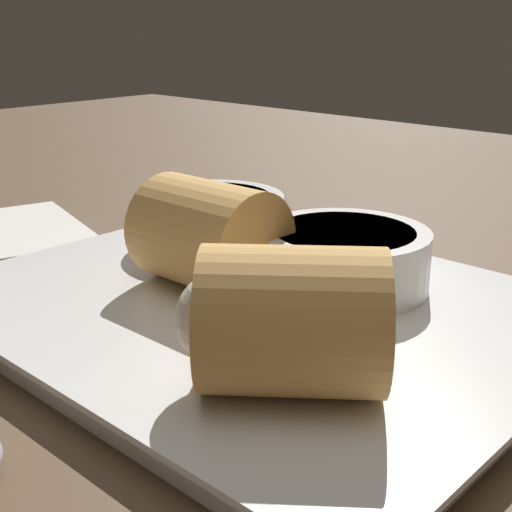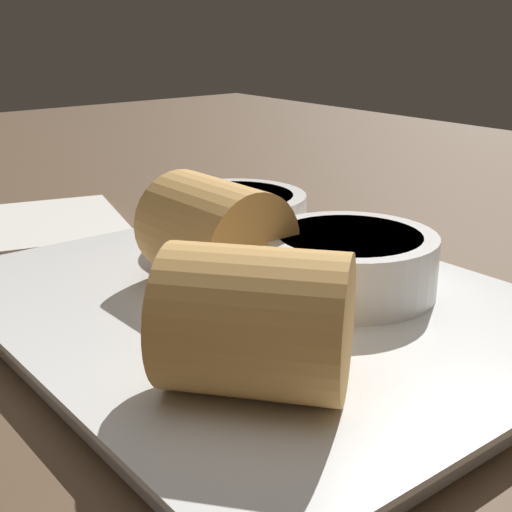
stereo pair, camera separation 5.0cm
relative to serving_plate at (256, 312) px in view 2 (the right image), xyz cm
name	(u,v)px [view 2 (the right image)]	position (x,y,z in cm)	size (l,w,h in cm)	color
table_surface	(205,348)	(-1.17, -2.40, -1.76)	(180.00, 140.00, 2.00)	brown
serving_plate	(256,312)	(0.00, 0.00, 0.00)	(29.89, 24.10, 1.50)	white
roll_front_left	(210,232)	(-3.33, -0.48, 3.58)	(7.91, 5.74, 5.69)	#DBA356
roll_front_right	(243,321)	(6.87, -6.08, 3.58)	(8.94, 8.76, 5.69)	#DBA356
dipping_bowl_near	(349,260)	(2.18, 4.37, 2.43)	(9.03, 9.03, 3.10)	white
dipping_bowl_far	(234,216)	(-8.26, 4.82, 2.43)	(9.03, 9.03, 3.10)	white
napkin	(47,224)	(-23.46, -1.29, -0.46)	(15.18, 13.85, 0.60)	silver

